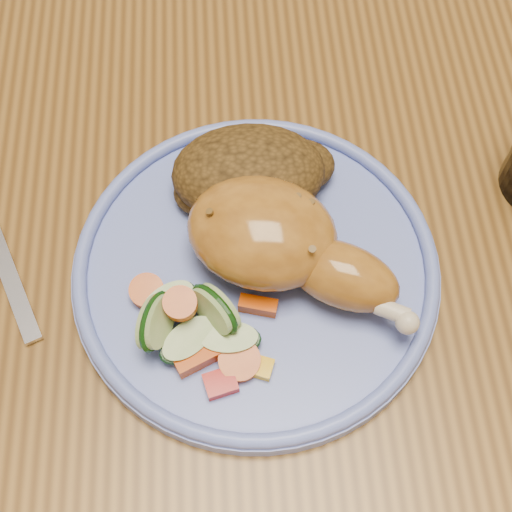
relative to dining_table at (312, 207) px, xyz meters
name	(u,v)px	position (x,y,z in m)	size (l,w,h in m)	color
ground	(285,417)	(0.00, 0.00, -0.67)	(4.00, 4.00, 0.00)	#53371C
dining_table	(312,207)	(0.00, 0.00, 0.00)	(0.90, 1.40, 0.75)	brown
plate	(256,270)	(-0.06, -0.11, 0.09)	(0.25, 0.25, 0.01)	#6579D5
plate_rim	(256,263)	(-0.06, -0.11, 0.10)	(0.25, 0.25, 0.01)	#6579D5
chicken_leg	(281,243)	(-0.04, -0.10, 0.12)	(0.16, 0.13, 0.05)	#B07125
rice_pilaf	(252,173)	(-0.05, -0.04, 0.11)	(0.12, 0.08, 0.05)	#4D3413
vegetable_pile	(194,325)	(-0.10, -0.15, 0.11)	(0.10, 0.09, 0.04)	#A50A05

